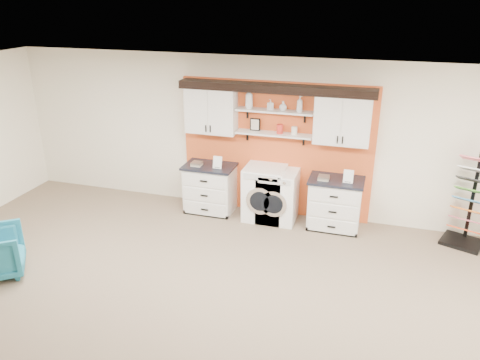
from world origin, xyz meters
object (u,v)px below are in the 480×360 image
(base_cabinet_left, at_px, (210,188))
(washer, at_px, (265,193))
(sample_rack, at_px, (468,214))
(dryer, at_px, (278,196))
(base_cabinet_right, at_px, (335,203))

(base_cabinet_left, relative_size, washer, 0.94)
(washer, relative_size, sample_rack, 0.59)
(base_cabinet_left, distance_m, dryer, 1.27)
(base_cabinet_right, relative_size, dryer, 0.99)
(base_cabinet_left, xyz_separation_m, dryer, (1.27, -0.00, 0.01))
(washer, bearing_deg, base_cabinet_right, 0.16)
(sample_rack, bearing_deg, base_cabinet_right, -158.24)
(washer, distance_m, dryer, 0.24)
(base_cabinet_right, height_order, sample_rack, sample_rack)
(washer, bearing_deg, base_cabinet_left, 179.81)
(base_cabinet_right, distance_m, washer, 1.23)
(dryer, relative_size, sample_rack, 0.56)
(base_cabinet_right, xyz_separation_m, sample_rack, (2.07, 0.03, 0.08))
(sample_rack, bearing_deg, washer, -158.52)
(sample_rack, bearing_deg, dryer, -158.47)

